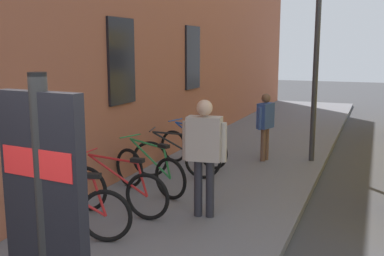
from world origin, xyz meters
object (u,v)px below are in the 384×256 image
object	(u,v)px
bicycle_nearest_sign	(149,171)
bicycle_mid_rack	(117,191)
bicycle_leaning_wall	(177,158)
pedestrian_crossing_street	(265,120)
bicycle_far_end	(68,212)
bicycle_under_window	(193,148)
transit_info_sign	(46,217)
pedestrian_by_facade	(204,146)
street_lamp	(317,33)

from	to	relation	value
bicycle_nearest_sign	bicycle_mid_rack	bearing A→B (deg)	-177.43
bicycle_nearest_sign	bicycle_leaning_wall	size ratio (longest dim) A/B	0.98
pedestrian_crossing_street	bicycle_leaning_wall	bearing A→B (deg)	147.95
bicycle_far_end	pedestrian_crossing_street	bearing A→B (deg)	-14.93
bicycle_mid_rack	bicycle_under_window	bearing A→B (deg)	0.87
transit_info_sign	bicycle_nearest_sign	bearing A→B (deg)	21.78
bicycle_under_window	pedestrian_by_facade	xyz separation A→B (m)	(-2.71, -1.29, 0.70)
bicycle_under_window	transit_info_sign	xyz separation A→B (m)	(-6.91, -1.95, 1.21)
bicycle_far_end	bicycle_mid_rack	bearing A→B (deg)	-6.48
bicycle_far_end	bicycle_mid_rack	size ratio (longest dim) A/B	0.97
bicycle_nearest_sign	bicycle_leaning_wall	distance (m)	1.04
pedestrian_crossing_street	street_lamp	world-z (taller)	street_lamp
transit_info_sign	pedestrian_by_facade	size ratio (longest dim) A/B	1.34
bicycle_under_window	pedestrian_by_facade	distance (m)	3.08
bicycle_leaning_wall	street_lamp	distance (m)	4.13
bicycle_leaning_wall	bicycle_under_window	xyz separation A→B (m)	(0.99, 0.06, -0.00)
bicycle_nearest_sign	street_lamp	xyz separation A→B (m)	(3.46, -2.33, 2.46)
pedestrian_by_facade	bicycle_under_window	bearing A→B (deg)	25.45
bicycle_far_end	bicycle_leaning_wall	xyz separation A→B (m)	(3.21, -0.13, 0.00)
street_lamp	pedestrian_by_facade	bearing A→B (deg)	165.98
pedestrian_by_facade	bicycle_far_end	bearing A→B (deg)	137.64
street_lamp	bicycle_nearest_sign	bearing A→B (deg)	146.05
bicycle_under_window	pedestrian_by_facade	bearing A→B (deg)	-154.55
bicycle_leaning_wall	street_lamp	size ratio (longest dim) A/B	0.36
transit_info_sign	bicycle_mid_rack	bearing A→B (deg)	26.98
transit_info_sign	street_lamp	world-z (taller)	street_lamp
bicycle_far_end	bicycle_under_window	size ratio (longest dim) A/B	0.99
bicycle_far_end	bicycle_nearest_sign	distance (m)	2.17
bicycle_nearest_sign	pedestrian_by_facade	distance (m)	1.62
pedestrian_by_facade	pedestrian_crossing_street	size ratio (longest dim) A/B	1.17
bicycle_far_end	bicycle_leaning_wall	size ratio (longest dim) A/B	1.00
bicycle_mid_rack	bicycle_nearest_sign	bearing A→B (deg)	2.57
bicycle_nearest_sign	transit_info_sign	world-z (taller)	transit_info_sign
transit_info_sign	pedestrian_by_facade	distance (m)	4.28
bicycle_under_window	pedestrian_by_facade	size ratio (longest dim) A/B	0.97
pedestrian_by_facade	pedestrian_crossing_street	bearing A→B (deg)	-0.61
bicycle_nearest_sign	pedestrian_by_facade	xyz separation A→B (m)	(-0.68, -1.29, 0.70)
bicycle_mid_rack	street_lamp	distance (m)	5.70
bicycle_mid_rack	pedestrian_crossing_street	bearing A→B (deg)	-16.90
bicycle_under_window	bicycle_far_end	bearing A→B (deg)	179.08
bicycle_under_window	pedestrian_by_facade	world-z (taller)	pedestrian_by_facade
bicycle_far_end	transit_info_sign	world-z (taller)	transit_info_sign
bicycle_far_end	bicycle_leaning_wall	distance (m)	3.21
bicycle_leaning_wall	pedestrian_crossing_street	bearing A→B (deg)	-32.05
bicycle_far_end	bicycle_nearest_sign	xyz separation A→B (m)	(2.17, -0.06, 0.00)
transit_info_sign	pedestrian_crossing_street	distance (m)	8.00
street_lamp	bicycle_mid_rack	bearing A→B (deg)	153.72
bicycle_mid_rack	pedestrian_crossing_street	xyz separation A→B (m)	(4.22, -1.28, 0.54)
bicycle_under_window	transit_info_sign	world-z (taller)	transit_info_sign
bicycle_far_end	street_lamp	world-z (taller)	street_lamp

